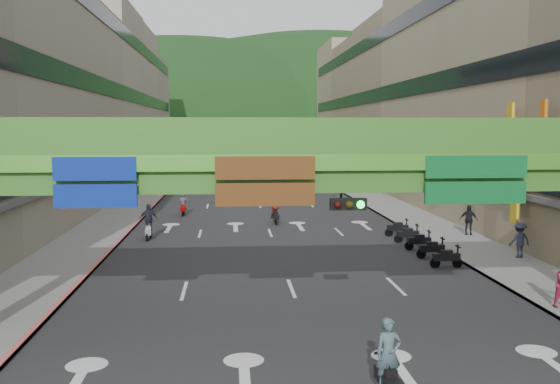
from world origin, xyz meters
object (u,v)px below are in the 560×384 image
car_silver (226,179)px  car_yellow (284,171)px  overpass_near (343,179)px  scooter_rider_mid (276,209)px  scooter_rider_near (388,363)px

car_silver → car_yellow: car_yellow is taller
overpass_near → car_silver: 55.98m
scooter_rider_mid → car_silver: 31.47m
scooter_rider_mid → car_silver: scooter_rider_mid is taller
car_silver → scooter_rider_mid: bearing=-92.0°
overpass_near → car_yellow: 68.37m
scooter_rider_mid → car_silver: (-3.62, 31.26, -0.42)m
scooter_rider_near → car_yellow: 72.57m
scooter_rider_near → scooter_rider_mid: (-0.67, 28.78, 0.09)m
overpass_near → scooter_rider_near: (0.40, -4.38, -4.21)m
car_yellow → car_silver: bearing=-123.4°
scooter_rider_near → car_silver: 60.19m
overpass_near → car_silver: (-3.90, 55.66, -4.54)m
scooter_rider_mid → car_yellow: 43.92m
scooter_rider_mid → car_yellow: (4.40, 43.70, -0.41)m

